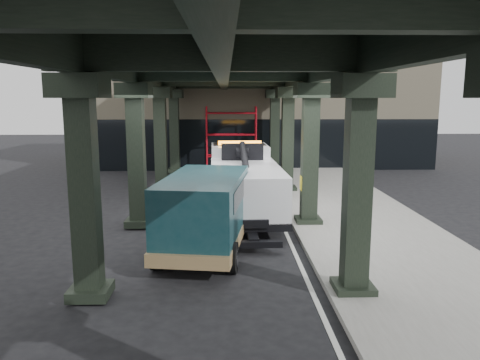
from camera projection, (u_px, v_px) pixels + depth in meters
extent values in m
plane|color=black|center=(236.00, 243.00, 14.67)|extent=(90.00, 90.00, 0.00)
cube|color=gray|center=(361.00, 223.00, 16.75)|extent=(5.00, 40.00, 0.15)
cube|color=silver|center=(283.00, 226.00, 16.68)|extent=(0.12, 38.00, 0.01)
cube|color=black|center=(357.00, 189.00, 10.37)|extent=(0.55, 0.55, 5.00)
cube|color=black|center=(362.00, 86.00, 9.98)|extent=(1.10, 1.10, 0.50)
cube|color=black|center=(353.00, 288.00, 10.77)|extent=(0.90, 0.90, 0.24)
cube|color=black|center=(310.00, 156.00, 16.28)|extent=(0.55, 0.55, 5.00)
cube|color=black|center=(311.00, 91.00, 15.89)|extent=(1.10, 1.10, 0.50)
cube|color=black|center=(308.00, 221.00, 16.68)|extent=(0.90, 0.90, 0.24)
cube|color=black|center=(287.00, 141.00, 22.18)|extent=(0.55, 0.55, 5.00)
cube|color=black|center=(288.00, 93.00, 21.79)|extent=(1.10, 1.10, 0.50)
cube|color=black|center=(287.00, 189.00, 22.58)|extent=(0.90, 0.90, 0.24)
cube|color=black|center=(275.00, 132.00, 28.09)|extent=(0.55, 0.55, 5.00)
cube|color=black|center=(275.00, 94.00, 27.70)|extent=(1.10, 1.10, 0.50)
cube|color=black|center=(274.00, 170.00, 28.49)|extent=(0.90, 0.90, 0.24)
cube|color=black|center=(85.00, 191.00, 10.20)|extent=(0.55, 0.55, 5.00)
cube|color=black|center=(79.00, 86.00, 9.81)|extent=(1.10, 1.10, 0.50)
cube|color=black|center=(91.00, 291.00, 10.60)|extent=(0.90, 0.90, 0.24)
cube|color=black|center=(137.00, 157.00, 16.10)|extent=(0.55, 0.55, 5.00)
cube|color=black|center=(134.00, 90.00, 15.71)|extent=(1.10, 1.10, 0.50)
cube|color=black|center=(139.00, 222.00, 16.51)|extent=(0.90, 0.90, 0.24)
cube|color=black|center=(161.00, 141.00, 22.01)|extent=(0.55, 0.55, 5.00)
cube|color=black|center=(159.00, 93.00, 21.62)|extent=(1.10, 1.10, 0.50)
cube|color=black|center=(162.00, 189.00, 22.41)|extent=(0.90, 0.90, 0.24)
cube|color=black|center=(175.00, 132.00, 27.92)|extent=(0.55, 0.55, 5.00)
cube|color=black|center=(174.00, 94.00, 27.53)|extent=(1.10, 1.10, 0.50)
cube|color=black|center=(175.00, 170.00, 28.32)|extent=(0.90, 0.90, 0.24)
cube|color=black|center=(312.00, 66.00, 15.75)|extent=(0.35, 32.00, 1.10)
cube|color=black|center=(133.00, 66.00, 15.58)|extent=(0.35, 32.00, 1.10)
cube|color=black|center=(223.00, 66.00, 15.66)|extent=(0.35, 32.00, 1.10)
cube|color=black|center=(223.00, 45.00, 15.54)|extent=(7.40, 32.00, 0.30)
cube|color=#C6B793|center=(258.00, 105.00, 33.72)|extent=(22.00, 10.00, 8.00)
cylinder|color=red|center=(207.00, 139.00, 28.95)|extent=(0.08, 0.08, 4.00)
cylinder|color=red|center=(207.00, 140.00, 28.16)|extent=(0.08, 0.08, 4.00)
cylinder|color=red|center=(255.00, 139.00, 29.03)|extent=(0.08, 0.08, 4.00)
cylinder|color=red|center=(256.00, 140.00, 28.24)|extent=(0.08, 0.08, 4.00)
cylinder|color=red|center=(231.00, 155.00, 29.16)|extent=(3.00, 0.08, 0.08)
cylinder|color=red|center=(231.00, 134.00, 28.94)|extent=(3.00, 0.08, 0.08)
cylinder|color=red|center=(231.00, 113.00, 28.71)|extent=(3.00, 0.08, 0.08)
cube|color=black|center=(244.00, 198.00, 17.95)|extent=(1.27, 7.69, 0.26)
cube|color=white|center=(239.00, 166.00, 20.36)|extent=(2.48, 2.53, 1.84)
cube|color=white|center=(238.00, 174.00, 21.51)|extent=(2.42, 0.79, 0.92)
cube|color=black|center=(239.00, 154.00, 20.53)|extent=(2.29, 1.40, 0.87)
cube|color=white|center=(246.00, 187.00, 16.68)|extent=(2.62, 5.19, 1.43)
cube|color=orange|center=(240.00, 143.00, 19.99)|extent=(1.85, 0.35, 0.16)
cube|color=black|center=(242.00, 152.00, 18.52)|extent=(1.65, 0.67, 0.61)
cylinder|color=black|center=(245.00, 165.00, 16.75)|extent=(0.36, 3.58, 1.37)
cube|color=black|center=(252.00, 235.00, 14.30)|extent=(0.35, 1.44, 0.18)
cube|color=black|center=(254.00, 244.00, 13.60)|extent=(1.64, 0.31, 0.18)
cylinder|color=black|center=(214.00, 188.00, 20.77)|extent=(0.39, 1.14, 1.12)
cylinder|color=silver|center=(214.00, 188.00, 20.77)|extent=(0.42, 0.63, 0.62)
cylinder|color=black|center=(264.00, 187.00, 20.91)|extent=(0.39, 1.14, 1.12)
cylinder|color=silver|center=(264.00, 187.00, 20.91)|extent=(0.42, 0.63, 0.62)
cylinder|color=black|center=(214.00, 205.00, 17.46)|extent=(0.39, 1.14, 1.12)
cylinder|color=silver|center=(214.00, 205.00, 17.46)|extent=(0.42, 0.63, 0.62)
cylinder|color=black|center=(274.00, 204.00, 17.60)|extent=(0.39, 1.14, 1.12)
cylinder|color=silver|center=(274.00, 204.00, 17.60)|extent=(0.42, 0.63, 0.62)
cylinder|color=black|center=(215.00, 214.00, 16.15)|extent=(0.39, 1.14, 1.12)
cylinder|color=silver|center=(215.00, 214.00, 16.15)|extent=(0.42, 0.63, 0.62)
cylinder|color=black|center=(279.00, 213.00, 16.29)|extent=(0.39, 1.14, 1.12)
cylinder|color=silver|center=(279.00, 213.00, 16.29)|extent=(0.42, 0.63, 0.62)
cube|color=#0F3138|center=(220.00, 202.00, 16.26)|extent=(2.17, 1.37, 0.89)
cube|color=#0F3138|center=(205.00, 209.00, 13.53)|extent=(2.70, 4.71, 1.93)
cube|color=#997B4E|center=(208.00, 231.00, 14.05)|extent=(2.90, 5.79, 0.35)
cube|color=black|center=(218.00, 181.00, 15.74)|extent=(1.97, 0.70, 0.82)
cube|color=black|center=(206.00, 190.00, 13.73)|extent=(2.60, 3.83, 0.54)
cube|color=silver|center=(222.00, 209.00, 16.84)|extent=(1.98, 0.41, 0.30)
cylinder|color=black|center=(192.00, 216.00, 16.42)|extent=(0.40, 0.86, 0.83)
cylinder|color=silver|center=(192.00, 216.00, 16.42)|extent=(0.38, 0.50, 0.46)
cylinder|color=black|center=(248.00, 218.00, 16.19)|extent=(0.40, 0.86, 0.83)
cylinder|color=silver|center=(248.00, 218.00, 16.19)|extent=(0.38, 0.50, 0.46)
cylinder|color=black|center=(158.00, 255.00, 12.35)|extent=(0.40, 0.86, 0.83)
cylinder|color=silver|center=(158.00, 255.00, 12.35)|extent=(0.38, 0.50, 0.46)
cylinder|color=black|center=(232.00, 258.00, 12.12)|extent=(0.40, 0.86, 0.83)
cylinder|color=silver|center=(232.00, 258.00, 12.12)|extent=(0.38, 0.50, 0.46)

